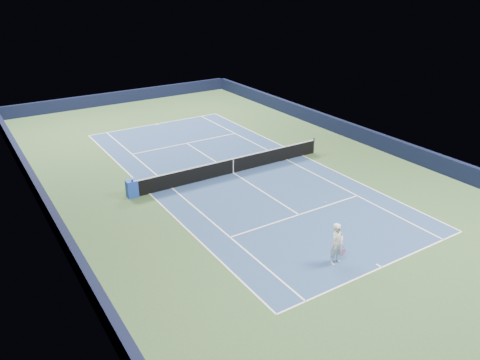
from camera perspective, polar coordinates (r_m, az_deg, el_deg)
ground at (r=28.76m, az=-0.83°, el=0.87°), size 40.00×40.00×0.00m
wall_far at (r=45.83m, az=-14.15°, el=9.79°), size 22.00×0.35×1.10m
wall_right at (r=35.08m, az=14.46°, el=5.42°), size 0.35×40.00×1.10m
wall_left at (r=25.17m, az=-22.36°, el=-3.28°), size 0.35×40.00×1.10m
court_surface at (r=28.76m, az=-0.83°, el=0.87°), size 10.97×23.77×0.01m
baseline_far at (r=38.77m, az=-10.15°, el=6.75°), size 10.97×0.08×0.00m
baseline_near at (r=20.81m, az=16.89°, el=-10.15°), size 10.97×0.08×0.00m
sideline_doubles_right at (r=31.75m, az=7.63°, el=2.97°), size 0.08×23.77×0.00m
sideline_doubles_left at (r=26.56m, az=-10.96°, el=-1.64°), size 0.08×23.77×0.00m
sideline_singles_right at (r=30.94m, az=5.67°, el=2.49°), size 0.08×23.77×0.00m
sideline_singles_left at (r=27.02m, az=-8.28°, el=-0.98°), size 0.08×23.77×0.00m
service_line_far at (r=34.00m, az=-6.52°, el=4.48°), size 8.23×0.08×0.00m
service_line_near at (r=24.08m, az=7.21°, el=-4.22°), size 8.23×0.08×0.00m
center_service_line at (r=28.76m, az=-0.83°, el=0.88°), size 0.08×12.80×0.00m
center_mark_far at (r=38.64m, az=-10.06°, el=6.69°), size 0.08×0.30×0.00m
center_mark_near at (r=20.88m, az=16.59°, el=-9.97°), size 0.08×0.30×0.00m
tennis_net at (r=28.56m, az=-0.84°, el=1.80°), size 12.90×0.10×1.07m
sponsor_cube at (r=26.25m, az=-13.02°, el=-1.01°), size 0.64×0.57×0.97m
tennis_player at (r=20.12m, az=11.74°, el=-7.63°), size 0.87×1.32×2.46m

